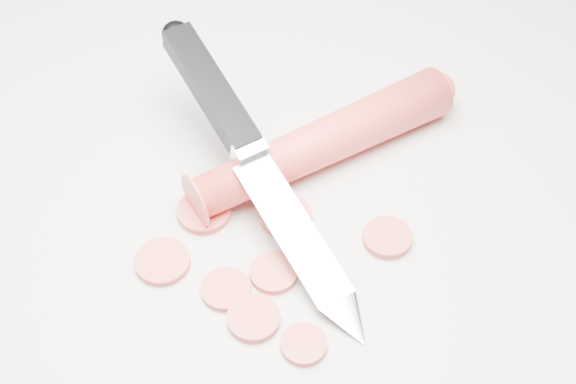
# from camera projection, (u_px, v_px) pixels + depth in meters

# --- Properties ---
(ground) EXTENTS (2.40, 2.40, 0.00)m
(ground) POSITION_uv_depth(u_px,v_px,m) (277.00, 196.00, 0.59)
(ground) COLOR silver
(ground) RESTS_ON ground
(carrot) EXTENTS (0.19, 0.16, 0.04)m
(carrot) POSITION_uv_depth(u_px,v_px,m) (323.00, 142.00, 0.60)
(carrot) COLOR red
(carrot) RESTS_ON ground
(carrot_slice_0) EXTENTS (0.04, 0.04, 0.01)m
(carrot_slice_0) POSITION_uv_depth(u_px,v_px,m) (204.00, 212.00, 0.58)
(carrot_slice_0) COLOR #E64A40
(carrot_slice_0) RESTS_ON ground
(carrot_slice_1) EXTENTS (0.03, 0.03, 0.01)m
(carrot_slice_1) POSITION_uv_depth(u_px,v_px,m) (274.00, 273.00, 0.55)
(carrot_slice_1) COLOR #E64A40
(carrot_slice_1) RESTS_ON ground
(carrot_slice_2) EXTENTS (0.04, 0.04, 0.01)m
(carrot_slice_2) POSITION_uv_depth(u_px,v_px,m) (286.00, 217.00, 0.58)
(carrot_slice_2) COLOR #E64A40
(carrot_slice_2) RESTS_ON ground
(carrot_slice_3) EXTENTS (0.04, 0.04, 0.01)m
(carrot_slice_3) POSITION_uv_depth(u_px,v_px,m) (254.00, 318.00, 0.52)
(carrot_slice_3) COLOR #E64A40
(carrot_slice_3) RESTS_ON ground
(carrot_slice_4) EXTENTS (0.03, 0.03, 0.01)m
(carrot_slice_4) POSITION_uv_depth(u_px,v_px,m) (387.00, 238.00, 0.57)
(carrot_slice_4) COLOR #E64A40
(carrot_slice_4) RESTS_ON ground
(carrot_slice_5) EXTENTS (0.04, 0.04, 0.01)m
(carrot_slice_5) POSITION_uv_depth(u_px,v_px,m) (163.00, 262.00, 0.55)
(carrot_slice_5) COLOR #E64A40
(carrot_slice_5) RESTS_ON ground
(carrot_slice_6) EXTENTS (0.03, 0.03, 0.01)m
(carrot_slice_6) POSITION_uv_depth(u_px,v_px,m) (226.00, 289.00, 0.54)
(carrot_slice_6) COLOR #E64A40
(carrot_slice_6) RESTS_ON ground
(carrot_slice_7) EXTENTS (0.03, 0.03, 0.01)m
(carrot_slice_7) POSITION_uv_depth(u_px,v_px,m) (304.00, 345.00, 0.51)
(carrot_slice_7) COLOR #E64A40
(carrot_slice_7) RESTS_ON ground
(kitchen_knife) EXTENTS (0.20, 0.23, 0.08)m
(kitchen_knife) POSITION_uv_depth(u_px,v_px,m) (261.00, 166.00, 0.56)
(kitchen_knife) COLOR #B9BCC0
(kitchen_knife) RESTS_ON ground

